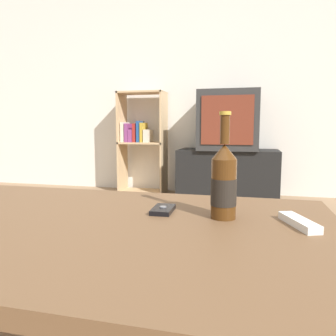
{
  "coord_description": "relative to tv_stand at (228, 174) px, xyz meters",
  "views": [
    {
      "loc": [
        0.43,
        -0.79,
        0.75
      ],
      "look_at": [
        0.13,
        0.42,
        0.6
      ],
      "focal_mm": 35.0,
      "sensor_mm": 36.0,
      "label": 1
    }
  ],
  "objects": [
    {
      "name": "remote_control",
      "position": [
        0.34,
        -2.61,
        0.25
      ],
      "size": [
        0.09,
        0.16,
        0.02
      ],
      "rotation": [
        0.0,
        0.0,
        0.37
      ],
      "color": "white",
      "rests_on": "coffee_table"
    },
    {
      "name": "bookshelf",
      "position": [
        -1.01,
        0.11,
        0.35
      ],
      "size": [
        0.53,
        0.3,
        1.16
      ],
      "color": "tan",
      "rests_on": "ground_plane"
    },
    {
      "name": "television",
      "position": [
        -0.0,
        -0.0,
        0.56
      ],
      "size": [
        0.61,
        0.57,
        0.6
      ],
      "color": "#2D2D2D",
      "rests_on": "tv_stand"
    },
    {
      "name": "coffee_table",
      "position": [
        -0.22,
        -2.7,
        0.18
      ],
      "size": [
        1.37,
        0.85,
        0.5
      ],
      "color": "brown",
      "rests_on": "ground_plane"
    },
    {
      "name": "tv_stand",
      "position": [
        0.0,
        0.0,
        0.0
      ],
      "size": [
        1.03,
        0.49,
        0.52
      ],
      "color": "black",
      "rests_on": "ground_plane"
    },
    {
      "name": "cell_phone",
      "position": [
        -0.04,
        -2.56,
        0.24
      ],
      "size": [
        0.06,
        0.11,
        0.02
      ],
      "rotation": [
        0.0,
        0.0,
        0.03
      ],
      "color": "black",
      "rests_on": "coffee_table"
    },
    {
      "name": "back_wall",
      "position": [
        -0.22,
        0.32,
        1.04
      ],
      "size": [
        8.0,
        0.05,
        2.6
      ],
      "color": "silver",
      "rests_on": "ground_plane"
    },
    {
      "name": "beer_bottle",
      "position": [
        0.14,
        -2.58,
        0.34
      ],
      "size": [
        0.07,
        0.07,
        0.3
      ],
      "color": "#47280F",
      "rests_on": "coffee_table"
    }
  ]
}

